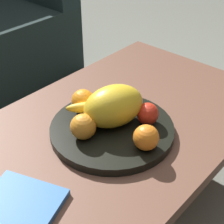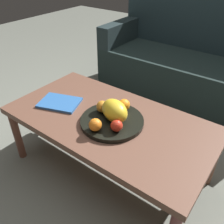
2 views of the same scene
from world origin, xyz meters
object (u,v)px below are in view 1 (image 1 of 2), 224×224
(banana_bunch, at_px, (92,113))
(magazine, at_px, (8,221))
(orange_front, at_px, (83,101))
(orange_right, at_px, (83,126))
(orange_left, at_px, (146,138))
(melon_large_front, at_px, (114,106))
(coffee_table, at_px, (96,147))
(fruit_bowl, at_px, (112,129))
(apple_front, at_px, (148,114))

(banana_bunch, relative_size, magazine, 0.65)
(orange_front, xyz_separation_m, orange_right, (-0.09, -0.09, 0.00))
(banana_bunch, bearing_deg, magazine, -165.00)
(orange_front, distance_m, orange_left, 0.25)
(melon_large_front, height_order, orange_front, melon_large_front)
(coffee_table, xyz_separation_m, fruit_bowl, (0.04, -0.03, 0.06))
(orange_right, height_order, magazine, orange_right)
(coffee_table, distance_m, orange_right, 0.11)
(orange_front, relative_size, apple_front, 1.11)
(orange_right, xyz_separation_m, banana_bunch, (0.07, 0.03, -0.01))
(coffee_table, height_order, orange_right, orange_right)
(banana_bunch, bearing_deg, coffee_table, -120.87)
(orange_left, bearing_deg, banana_bunch, 93.37)
(fruit_bowl, xyz_separation_m, orange_left, (-0.01, -0.13, 0.05))
(orange_front, bearing_deg, coffee_table, -114.89)
(fruit_bowl, height_order, apple_front, apple_front)
(fruit_bowl, xyz_separation_m, magazine, (-0.39, -0.04, -0.00))
(orange_left, relative_size, banana_bunch, 0.43)
(orange_left, bearing_deg, fruit_bowl, 84.71)
(apple_front, bearing_deg, orange_front, 113.40)
(coffee_table, height_order, fruit_bowl, fruit_bowl)
(melon_large_front, relative_size, apple_front, 2.77)
(apple_front, distance_m, banana_bunch, 0.16)
(coffee_table, distance_m, melon_large_front, 0.14)
(coffee_table, relative_size, fruit_bowl, 3.40)
(fruit_bowl, bearing_deg, orange_left, -95.29)
(magazine, bearing_deg, orange_left, -33.50)
(fruit_bowl, distance_m, magazine, 0.39)
(fruit_bowl, xyz_separation_m, apple_front, (0.08, -0.07, 0.05))
(orange_front, distance_m, apple_front, 0.20)
(orange_right, bearing_deg, fruit_bowl, -16.85)
(fruit_bowl, bearing_deg, coffee_table, 148.63)
(fruit_bowl, height_order, orange_left, orange_left)
(orange_right, bearing_deg, orange_left, -63.76)
(banana_bunch, bearing_deg, fruit_bowl, -68.13)
(melon_large_front, distance_m, banana_bunch, 0.07)
(orange_right, relative_size, apple_front, 1.11)
(fruit_bowl, bearing_deg, orange_front, 89.75)
(coffee_table, height_order, banana_bunch, banana_bunch)
(apple_front, bearing_deg, coffee_table, 142.98)
(fruit_bowl, relative_size, orange_front, 5.05)
(magazine, bearing_deg, apple_front, -23.31)
(orange_right, height_order, banana_bunch, orange_right)
(coffee_table, height_order, magazine, magazine)
(fruit_bowl, relative_size, apple_front, 5.59)
(melon_large_front, xyz_separation_m, banana_bunch, (-0.04, 0.05, -0.03))
(orange_right, xyz_separation_m, magazine, (-0.30, -0.07, -0.05))
(fruit_bowl, relative_size, orange_right, 5.03)
(orange_front, bearing_deg, orange_left, -92.90)
(magazine, bearing_deg, coffee_table, -9.33)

